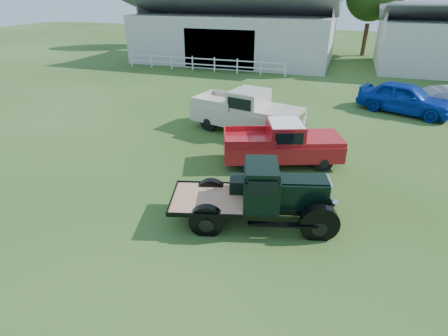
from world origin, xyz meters
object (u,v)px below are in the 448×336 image
(vintage_flatbed, at_px, (257,194))
(red_pickup, at_px, (282,143))
(white_pickup, at_px, (246,111))
(misc_car_blue, at_px, (405,98))

(vintage_flatbed, relative_size, red_pickup, 1.00)
(white_pickup, distance_m, misc_car_blue, 9.45)
(red_pickup, bearing_deg, misc_car_blue, 37.80)
(vintage_flatbed, relative_size, misc_car_blue, 0.95)
(red_pickup, relative_size, white_pickup, 0.87)
(white_pickup, relative_size, misc_car_blue, 1.10)
(white_pickup, xyz_separation_m, misc_car_blue, (7.58, 5.64, -0.15))
(vintage_flatbed, distance_m, white_pickup, 7.47)
(vintage_flatbed, bearing_deg, white_pickup, 92.26)
(vintage_flatbed, bearing_deg, misc_car_blue, 51.90)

